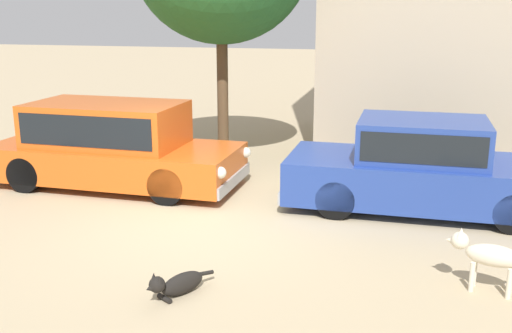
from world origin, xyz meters
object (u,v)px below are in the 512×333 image
parked_sedan_nearest (111,143)px  parked_sedan_second (423,166)px  stray_dog_tan (486,254)px  stray_dog_spotted (177,284)px

parked_sedan_nearest → parked_sedan_second: size_ratio=1.05×
parked_sedan_second → stray_dog_tan: bearing=-76.1°
parked_sedan_second → stray_dog_spotted: bearing=-124.8°
parked_sedan_nearest → stray_dog_spotted: size_ratio=5.52×
stray_dog_spotted → parked_sedan_second: bearing=175.9°
parked_sedan_second → stray_dog_spotted: 4.73m
parked_sedan_second → stray_dog_tan: parked_sedan_second is taller
parked_sedan_nearest → stray_dog_spotted: (2.76, -3.93, -0.65)m
stray_dog_spotted → stray_dog_tan: stray_dog_tan is taller
stray_dog_spotted → stray_dog_tan: 3.55m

